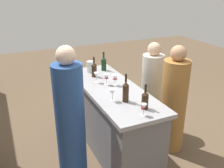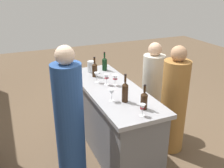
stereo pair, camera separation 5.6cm
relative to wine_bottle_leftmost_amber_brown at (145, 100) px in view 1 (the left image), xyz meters
The scene contains 15 objects.
ground_plane 1.25m from the wine_bottle_leftmost_amber_brown, ahead, with size 12.00×12.00×0.00m, color brown.
bar_counter 0.89m from the wine_bottle_leftmost_amber_brown, ahead, with size 1.86×0.67×0.94m.
wine_bottle_leftmost_amber_brown is the anchor object (origin of this frame).
wine_bottle_second_left_amber_brown 0.27m from the wine_bottle_leftmost_amber_brown, 23.99° to the left, with size 0.07×0.07×0.33m.
wine_bottle_center_amber_brown 1.16m from the wine_bottle_leftmost_amber_brown, ahead, with size 0.08×0.08×0.29m.
wine_bottle_second_right_dark_green 1.35m from the wine_bottle_leftmost_amber_brown, ahead, with size 0.08×0.08×0.29m.
wine_glass_near_left 0.73m from the wine_bottle_leftmost_amber_brown, ahead, with size 0.08×0.08×0.15m.
wine_glass_near_center 0.15m from the wine_bottle_leftmost_amber_brown, 144.25° to the left, with size 0.06×0.06×0.13m.
wine_glass_near_right 0.80m from the wine_bottle_leftmost_amber_brown, ahead, with size 0.07×0.07×0.15m.
wine_glass_far_left 0.95m from the wine_bottle_leftmost_amber_brown, 12.11° to the left, with size 0.07×0.07×0.14m.
wine_glass_far_center 0.40m from the wine_bottle_leftmost_amber_brown, 37.08° to the left, with size 0.08×0.08×0.15m.
water_pitcher 1.36m from the wine_bottle_leftmost_amber_brown, ahead, with size 0.11×0.11×0.17m.
person_left_guest 0.85m from the wine_bottle_leftmost_amber_brown, 62.33° to the right, with size 0.45×0.45×1.49m.
person_center_guest 1.21m from the wine_bottle_leftmost_amber_brown, 37.42° to the right, with size 0.42×0.42×1.41m.
person_right_guest 0.86m from the wine_bottle_leftmost_amber_brown, 65.32° to the left, with size 0.35×0.35×1.64m.
Camera 1 is at (-2.76, 1.26, 2.23)m, focal length 40.69 mm.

